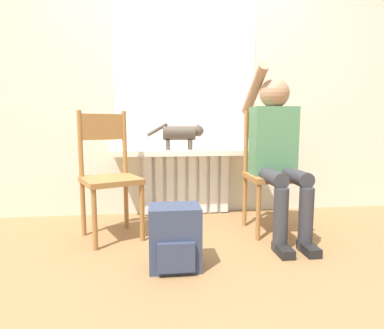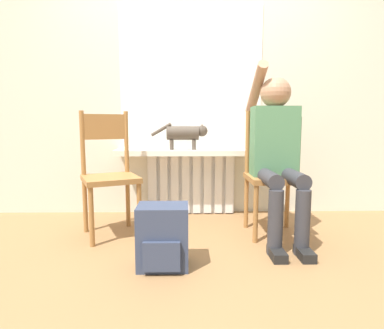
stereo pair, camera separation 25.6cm
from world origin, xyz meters
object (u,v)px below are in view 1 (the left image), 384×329
object	(u,v)px
cat	(182,133)
chair_left	(109,174)
chair_right	(271,171)
person	(277,146)
backpack	(175,238)

from	to	relation	value
cat	chair_left	bearing A→B (deg)	-142.35
chair_left	cat	xyz separation A→B (m)	(0.60, 0.46, 0.29)
chair_left	cat	size ratio (longest dim) A/B	1.86
chair_right	cat	bearing A→B (deg)	145.62
chair_right	chair_left	bearing A→B (deg)	179.54
person	backpack	bearing A→B (deg)	-148.47
chair_right	backpack	bearing A→B (deg)	-143.82
chair_right	person	world-z (taller)	person
chair_left	backpack	distance (m)	0.82
chair_left	chair_right	distance (m)	1.28
chair_left	backpack	world-z (taller)	chair_left
chair_left	chair_right	xyz separation A→B (m)	(1.28, 0.00, 0.00)
cat	person	bearing A→B (deg)	-39.67
chair_left	cat	bearing A→B (deg)	13.44
chair_left	backpack	bearing A→B (deg)	-77.19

